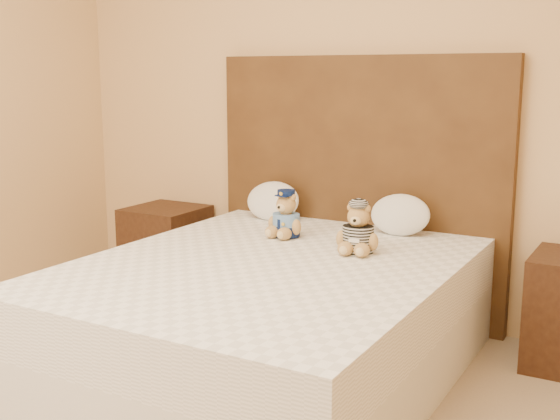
% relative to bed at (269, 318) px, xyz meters
% --- Properties ---
extents(bed, '(1.60, 2.00, 0.55)m').
position_rel_bed_xyz_m(bed, '(0.00, 0.00, 0.00)').
color(bed, white).
rests_on(bed, ground).
extents(headboard, '(1.75, 0.08, 1.50)m').
position_rel_bed_xyz_m(headboard, '(0.00, 1.01, 0.47)').
color(headboard, '#523318').
rests_on(headboard, ground).
extents(nightstand_left, '(0.45, 0.45, 0.55)m').
position_rel_bed_xyz_m(nightstand_left, '(-1.25, 0.80, -0.00)').
color(nightstand_left, '#3D2313').
rests_on(nightstand_left, ground).
extents(teddy_police, '(0.24, 0.23, 0.25)m').
position_rel_bed_xyz_m(teddy_police, '(-0.17, 0.47, 0.40)').
color(teddy_police, '#B18344').
rests_on(teddy_police, bed).
extents(teddy_prisoner, '(0.24, 0.24, 0.25)m').
position_rel_bed_xyz_m(teddy_prisoner, '(0.29, 0.35, 0.40)').
color(teddy_prisoner, '#B18344').
rests_on(teddy_prisoner, bed).
extents(pillow_left, '(0.34, 0.22, 0.24)m').
position_rel_bed_xyz_m(pillow_left, '(-0.46, 0.83, 0.40)').
color(pillow_left, white).
rests_on(pillow_left, bed).
extents(pillow_right, '(0.33, 0.21, 0.23)m').
position_rel_bed_xyz_m(pillow_right, '(0.33, 0.83, 0.39)').
color(pillow_right, white).
rests_on(pillow_right, bed).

